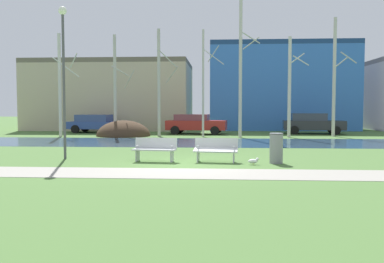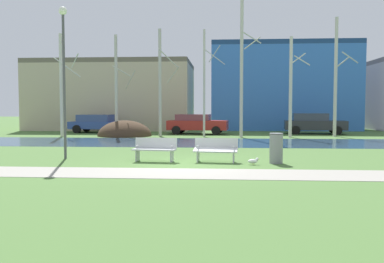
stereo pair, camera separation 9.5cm
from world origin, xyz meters
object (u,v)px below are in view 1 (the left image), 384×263
trash_bin (276,148)px  parked_hatch_third_dark (312,123)px  bench_right (216,149)px  seagull (253,161)px  parked_van_nearest_blue (97,123)px  parked_sedan_second_red (196,123)px  streetlamp (63,59)px  bench_left (155,149)px

trash_bin → parked_hatch_third_dark: bearing=73.3°
bench_right → seagull: bearing=-25.5°
parked_van_nearest_blue → parked_sedan_second_red: bearing=-7.1°
parked_van_nearest_blue → trash_bin: bearing=-55.6°
parked_sedan_second_red → parked_hatch_third_dark: parked_hatch_third_dark is taller
parked_sedan_second_red → bench_right: bearing=-84.2°
trash_bin → streetlamp: streetlamp is taller
bench_right → streetlamp: streetlamp is taller
streetlamp → parked_van_nearest_blue: bearing=102.3°
parked_van_nearest_blue → parked_hatch_third_dark: bearing=-1.0°
bench_right → parked_hatch_third_dark: (7.13, 16.37, 0.34)m
parked_sedan_second_red → parked_hatch_third_dark: (8.74, 0.67, 0.02)m
bench_right → trash_bin: size_ratio=1.52×
seagull → parked_van_nearest_blue: 20.35m
bench_left → parked_hatch_third_dark: (9.40, 16.37, 0.34)m
parked_van_nearest_blue → parked_hatch_third_dark: size_ratio=1.03×
seagull → streetlamp: bearing=170.2°
parked_hatch_third_dark → streetlamp: bearing=-129.6°
trash_bin → parked_hatch_third_dark: size_ratio=0.24×
trash_bin → parked_sedan_second_red: parked_sedan_second_red is taller
bench_right → parked_sedan_second_red: parked_sedan_second_red is taller
trash_bin → parked_van_nearest_blue: parked_van_nearest_blue is taller
bench_left → trash_bin: size_ratio=1.52×
parked_van_nearest_blue → streetlamp: bearing=-77.7°
streetlamp → parked_hatch_third_dark: (13.03, 15.75, -3.06)m
bench_right → parked_van_nearest_blue: size_ratio=0.35×
bench_right → trash_bin: (2.16, -0.21, 0.09)m
streetlamp → parked_sedan_second_red: 15.98m
streetlamp → parked_hatch_third_dark: streetlamp is taller
parked_van_nearest_blue → seagull: bearing=-58.3°
trash_bin → parked_hatch_third_dark: parked_hatch_third_dark is taller
bench_right → seagull: (1.32, -0.63, -0.34)m
parked_van_nearest_blue → parked_sedan_second_red: (7.78, -0.97, 0.03)m
seagull → parked_sedan_second_red: bearing=100.2°
seagull → streetlamp: (-7.21, 1.25, 3.74)m
bench_right → streetlamp: bearing=174.0°
trash_bin → bench_right: bearing=174.5°
bench_left → parked_sedan_second_red: (0.65, 15.70, 0.32)m
parked_sedan_second_red → parked_hatch_third_dark: size_ratio=1.00×
bench_right → parked_hatch_third_dark: size_ratio=0.36×
bench_left → trash_bin: 4.42m
streetlamp → bench_right: bearing=-6.0°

